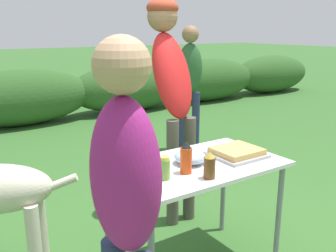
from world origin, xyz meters
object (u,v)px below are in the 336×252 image
at_px(relish_jar, 165,168).
at_px(standing_person_in_red_jacket, 126,201).
at_px(paper_cup_stack, 120,165).
at_px(standing_person_in_olive_jacket, 171,77).
at_px(plate_stack, 141,166).
at_px(folding_table, 195,175).
at_px(standing_person_in_dark_puffer, 190,76).
at_px(mixing_bowl, 190,157).
at_px(beer_bottle, 210,166).
at_px(food_tray, 237,152).
at_px(hot_sauce_bottle, 186,158).

bearing_deg(relish_jar, standing_person_in_red_jacket, -135.18).
xyz_separation_m(paper_cup_stack, relish_jar, (0.19, -0.17, -0.01)).
distance_m(paper_cup_stack, standing_person_in_olive_jacket, 1.08).
relative_size(plate_stack, standing_person_in_olive_jacket, 0.14).
distance_m(folding_table, standing_person_in_olive_jacket, 0.93).
relative_size(paper_cup_stack, standing_person_in_dark_puffer, 0.09).
distance_m(folding_table, mixing_bowl, 0.13).
bearing_deg(folding_table, paper_cup_stack, 171.57).
bearing_deg(standing_person_in_olive_jacket, folding_table, -113.52).
height_order(beer_bottle, standing_person_in_olive_jacket, standing_person_in_olive_jacket).
height_order(paper_cup_stack, standing_person_in_red_jacket, standing_person_in_red_jacket).
relative_size(paper_cup_stack, standing_person_in_red_jacket, 0.09).
relative_size(beer_bottle, standing_person_in_olive_jacket, 0.09).
bearing_deg(food_tray, beer_bottle, -154.34).
height_order(folding_table, standing_person_in_red_jacket, standing_person_in_red_jacket).
bearing_deg(hot_sauce_bottle, mixing_bowl, 44.60).
xyz_separation_m(food_tray, mixing_bowl, (-0.34, 0.06, 0.02)).
xyz_separation_m(standing_person_in_olive_jacket, standing_person_in_red_jacket, (-1.09, -1.30, -0.24)).
xyz_separation_m(plate_stack, standing_person_in_olive_jacket, (0.62, 0.59, 0.43)).
height_order(relish_jar, standing_person_in_olive_jacket, standing_person_in_olive_jacket).
bearing_deg(mixing_bowl, hot_sauce_bottle, -135.40).
bearing_deg(standing_person_in_dark_puffer, standing_person_in_red_jacket, -90.16).
bearing_deg(plate_stack, standing_person_in_olive_jacket, 43.64).
bearing_deg(standing_person_in_olive_jacket, beer_bottle, -112.68).
bearing_deg(food_tray, hot_sauce_bottle, -173.63).
relative_size(food_tray, standing_person_in_dark_puffer, 0.20).
distance_m(standing_person_in_dark_puffer, standing_person_in_red_jacket, 3.50).
xyz_separation_m(plate_stack, paper_cup_stack, (-0.17, -0.06, 0.06)).
distance_m(hot_sauce_bottle, standing_person_in_red_jacket, 0.82).
relative_size(folding_table, hot_sauce_bottle, 5.65).
relative_size(food_tray, plate_stack, 1.29).
relative_size(hot_sauce_bottle, standing_person_in_dark_puffer, 0.12).
bearing_deg(food_tray, standing_person_in_red_jacket, -153.47).
relative_size(standing_person_in_olive_jacket, standing_person_in_red_jacket, 1.16).
distance_m(beer_bottle, standing_person_in_red_jacket, 0.80).
bearing_deg(paper_cup_stack, standing_person_in_olive_jacket, 39.37).
distance_m(food_tray, mixing_bowl, 0.34).
distance_m(food_tray, plate_stack, 0.65).
bearing_deg(standing_person_in_red_jacket, folding_table, -68.24).
distance_m(mixing_bowl, standing_person_in_olive_jacket, 0.86).
distance_m(plate_stack, relish_jar, 0.24).
bearing_deg(hot_sauce_bottle, paper_cup_stack, 155.08).
bearing_deg(beer_bottle, hot_sauce_bottle, 113.91).
relative_size(relish_jar, hot_sauce_bottle, 0.69).
height_order(food_tray, paper_cup_stack, paper_cup_stack).
bearing_deg(relish_jar, beer_bottle, -30.06).
bearing_deg(food_tray, folding_table, 173.12).
bearing_deg(paper_cup_stack, relish_jar, -42.46).
distance_m(food_tray, standing_person_in_olive_jacket, 0.86).
distance_m(folding_table, beer_bottle, 0.28).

